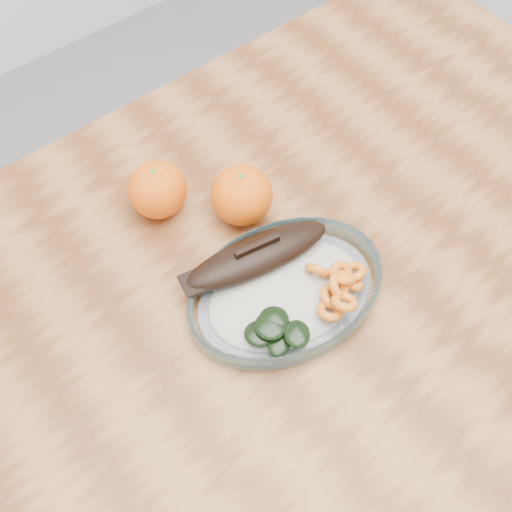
# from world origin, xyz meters

# --- Properties ---
(ground) EXTENTS (3.00, 3.00, 0.00)m
(ground) POSITION_xyz_m (0.00, 0.00, 0.00)
(ground) COLOR slate
(ground) RESTS_ON ground
(dining_table) EXTENTS (1.20, 0.80, 0.75)m
(dining_table) POSITION_xyz_m (0.00, 0.00, 0.65)
(dining_table) COLOR brown
(dining_table) RESTS_ON ground
(plated_meal) EXTENTS (0.52, 0.52, 0.08)m
(plated_meal) POSITION_xyz_m (-0.03, -0.01, 0.77)
(plated_meal) COLOR white
(plated_meal) RESTS_ON dining_table
(orange_left) EXTENTS (0.08, 0.08, 0.08)m
(orange_left) POSITION_xyz_m (-0.08, 0.20, 0.79)
(orange_left) COLOR #FF5E05
(orange_left) RESTS_ON dining_table
(orange_right) EXTENTS (0.08, 0.08, 0.08)m
(orange_right) POSITION_xyz_m (0.01, 0.13, 0.79)
(orange_right) COLOR #FF5E05
(orange_right) RESTS_ON dining_table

